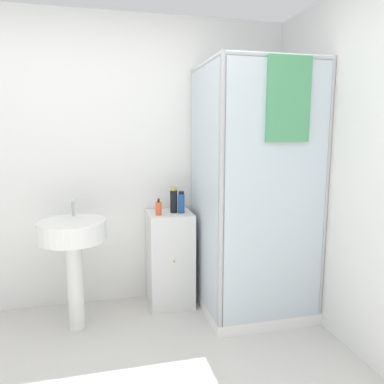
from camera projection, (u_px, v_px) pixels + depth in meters
wall_back at (100, 163)px, 3.24m from camera, size 6.40×0.06×2.50m
shower_enclosure at (249, 246)px, 3.11m from camera, size 0.86×0.89×2.06m
vanity_cabinet at (170, 258)px, 3.29m from camera, size 0.38×0.40×0.83m
sink at (73, 243)px, 2.82m from camera, size 0.50×0.50×0.99m
soap_dispenser at (159, 208)px, 3.12m from camera, size 0.05×0.05×0.14m
shampoo_bottle_tall_black at (174, 200)px, 3.20m from camera, size 0.06×0.06×0.22m
shampoo_bottle_blue at (181, 202)px, 3.19m from camera, size 0.06×0.06×0.19m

